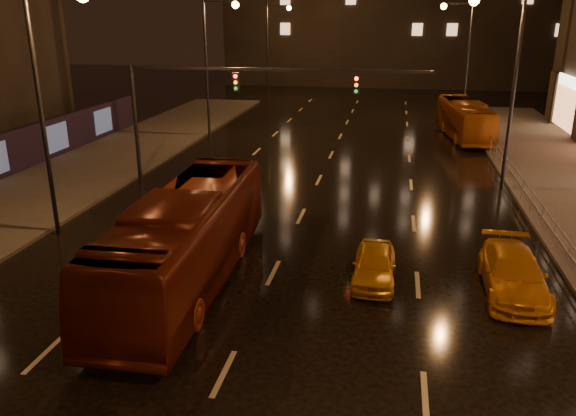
{
  "coord_description": "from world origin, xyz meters",
  "views": [
    {
      "loc": [
        3.86,
        -7.6,
        8.63
      ],
      "look_at": [
        0.56,
        9.88,
        2.5
      ],
      "focal_mm": 35.0,
      "sensor_mm": 36.0,
      "label": 1
    }
  ],
  "objects_px": {
    "taxi_far": "(513,274)",
    "bus_red": "(188,237)",
    "bus_curb": "(464,119)",
    "taxi_near": "(374,265)"
  },
  "relations": [
    {
      "from": "taxi_near",
      "to": "taxi_far",
      "type": "height_order",
      "value": "taxi_far"
    },
    {
      "from": "bus_curb",
      "to": "taxi_far",
      "type": "distance_m",
      "value": 25.29
    },
    {
      "from": "bus_red",
      "to": "bus_curb",
      "type": "xyz_separation_m",
      "value": [
        11.67,
        26.4,
        -0.23
      ]
    },
    {
      "from": "bus_red",
      "to": "taxi_near",
      "type": "bearing_deg",
      "value": 9.16
    },
    {
      "from": "taxi_far",
      "to": "bus_red",
      "type": "bearing_deg",
      "value": -172.58
    },
    {
      "from": "bus_curb",
      "to": "taxi_far",
      "type": "xyz_separation_m",
      "value": [
        -1.0,
        -25.26,
        -0.7
      ]
    },
    {
      "from": "bus_curb",
      "to": "taxi_far",
      "type": "relative_size",
      "value": 2.12
    },
    {
      "from": "bus_red",
      "to": "taxi_far",
      "type": "height_order",
      "value": "bus_red"
    },
    {
      "from": "bus_curb",
      "to": "taxi_near",
      "type": "bearing_deg",
      "value": -109.12
    },
    {
      "from": "taxi_far",
      "to": "bus_curb",
      "type": "bearing_deg",
      "value": 89.02
    }
  ]
}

